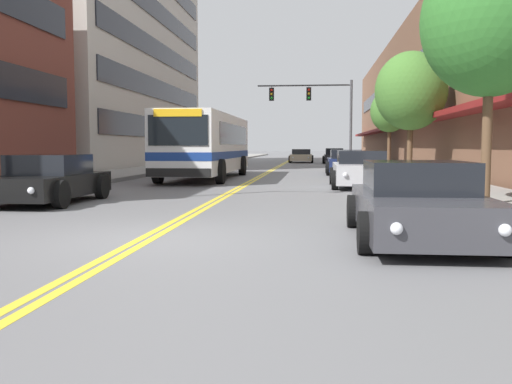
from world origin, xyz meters
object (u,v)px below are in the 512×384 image
Objects in this scene: car_red_parked_left_near at (206,159)px; car_navy_parked_right_mid at (346,163)px; car_dark_grey_parked_right_foreground at (418,204)px; car_silver_parked_right_end at (361,170)px; street_tree_right_near at (490,21)px; traffic_signal_mast at (318,105)px; street_tree_right_mid at (411,91)px; car_champagne_moving_lead at (301,156)px; street_tree_right_far at (390,111)px; fire_hydrant at (414,173)px; car_white_parked_left_mid at (223,158)px; car_charcoal_parked_right_far at (334,156)px; city_bus at (207,143)px; car_black_parked_left_far at (48,180)px.

car_navy_parked_right_mid is (8.64, -5.67, -0.04)m from car_red_parked_left_near.
car_silver_parked_right_end reaches higher than car_dark_grey_parked_right_foreground.
street_tree_right_near reaches higher than car_dark_grey_parked_right_foreground.
traffic_signal_mast is at bearing 98.13° from car_navy_parked_right_mid.
car_red_parked_left_near reaches higher than car_silver_parked_right_end.
car_silver_parked_right_end is at bearing -114.21° from street_tree_right_mid.
street_tree_right_far is at bearing -66.08° from car_champagne_moving_lead.
car_dark_grey_parked_right_foreground is at bearing -86.08° from car_champagne_moving_lead.
traffic_signal_mast is 7.58× the size of fire_hydrant.
car_white_parked_left_mid is at bearing 165.29° from traffic_signal_mast.
car_charcoal_parked_right_far is 3.63m from car_champagne_moving_lead.
car_navy_parked_right_mid is 11.17m from traffic_signal_mast.
car_white_parked_left_mid is at bearing 125.04° from car_navy_parked_right_mid.
street_tree_right_far is at bearing 51.62° from city_bus.
car_charcoal_parked_right_far is (8.70, 36.06, 0.01)m from car_black_parked_left_far.
street_tree_right_near reaches higher than car_champagne_moving_lead.
car_silver_parked_right_end is 7.42m from street_tree_right_mid.
traffic_signal_mast is at bearing -82.95° from car_champagne_moving_lead.
car_navy_parked_right_mid is 0.62× the size of traffic_signal_mast.
car_white_parked_left_mid is 19.70m from street_tree_right_mid.
street_tree_right_near reaches higher than street_tree_right_far.
car_black_parked_left_far is 10.13m from car_dark_grey_parked_right_foreground.
car_charcoal_parked_right_far is 1.03× the size of car_silver_parked_right_end.
car_red_parked_left_near is at bearing 120.77° from fire_hydrant.
car_black_parked_left_far is at bearing -90.20° from car_white_parked_left_mid.
street_tree_right_far is at bearing -19.47° from car_white_parked_left_mid.
car_charcoal_parked_right_far reaches higher than car_champagne_moving_lead.
car_black_parked_left_far is at bearing -116.18° from street_tree_right_far.
street_tree_right_far is (9.90, 12.50, 2.15)m from city_bus.
fire_hydrant is at bearing 80.97° from car_dark_grey_parked_right_foreground.
street_tree_right_far is (11.89, 2.41, 3.14)m from car_red_parked_left_near.
traffic_signal_mast is at bearing 92.77° from car_dark_grey_parked_right_foreground.
car_black_parked_left_far is 38.65m from car_champagne_moving_lead.
fire_hydrant is (1.56, 9.81, 0.04)m from car_dark_grey_parked_right_foreground.
car_navy_parked_right_mid is at bearing -33.28° from car_red_parked_left_near.
car_navy_parked_right_mid is at bearing -81.87° from traffic_signal_mast.
car_navy_parked_right_mid is 0.73× the size of street_tree_right_mid.
car_white_parked_left_mid is 0.88× the size of car_charcoal_parked_right_far.
car_champagne_moving_lead is at bearing 95.39° from car_silver_parked_right_end.
car_dark_grey_parked_right_foreground is 0.88× the size of street_tree_right_far.
street_tree_right_mid is (5.67, -25.45, 3.47)m from car_champagne_moving_lead.
car_charcoal_parked_right_far is at bearing 96.73° from street_tree_right_mid.
street_tree_right_far is at bearing 79.68° from car_silver_parked_right_end.
car_champagne_moving_lead is (-2.92, 21.98, -0.04)m from car_navy_parked_right_mid.
traffic_signal_mast reaches higher than car_black_parked_left_far.
city_bus is at bearing -128.38° from street_tree_right_far.
city_bus is 16.09m from street_tree_right_far.
car_champagne_moving_lead is 0.82× the size of street_tree_right_near.
street_tree_right_near reaches higher than street_tree_right_mid.
car_dark_grey_parked_right_foreground is at bearing -99.03° from fire_hydrant.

